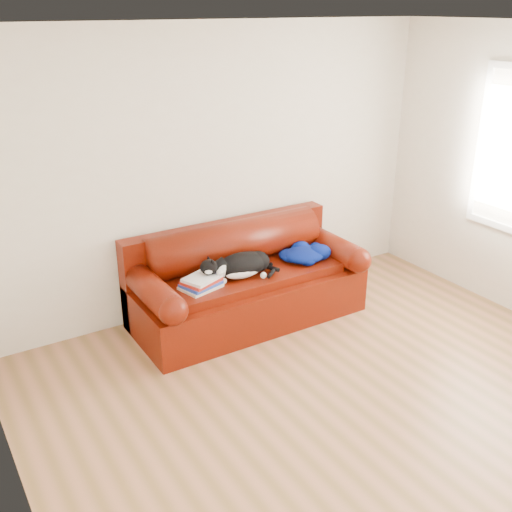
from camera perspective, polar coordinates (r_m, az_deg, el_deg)
The scene contains 7 objects.
ground at distance 4.61m, azimuth 9.01°, elevation -13.56°, with size 4.50×4.50×0.00m, color brown.
room_shell at distance 3.96m, azimuth 11.72°, elevation 7.02°, with size 4.52×4.02×2.61m.
sofa_base at distance 5.52m, azimuth -0.79°, elevation -3.79°, with size 2.10×0.90×0.50m.
sofa_back at distance 5.59m, azimuth -2.09°, elevation -0.04°, with size 2.10×1.01×0.88m.
book_stack at distance 5.07m, azimuth -5.24°, elevation -2.54°, with size 0.37×0.32×0.10m.
cat at distance 5.24m, azimuth -1.33°, elevation -0.93°, with size 0.73×0.33×0.27m.
blanket at distance 5.61m, azimuth 4.69°, elevation 0.26°, with size 0.47×0.38×0.15m.
Camera 1 is at (-2.52, -2.74, 2.72)m, focal length 42.00 mm.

